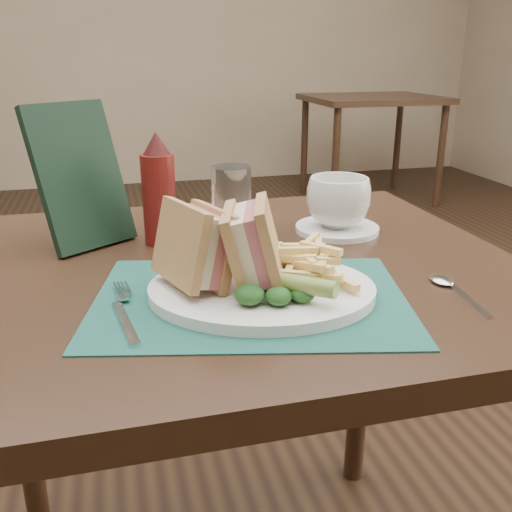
% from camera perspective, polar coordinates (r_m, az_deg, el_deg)
% --- Properties ---
extents(floor, '(7.00, 7.00, 0.00)m').
position_cam_1_polar(floor, '(1.69, -6.01, -19.03)').
color(floor, black).
rests_on(floor, ground).
extents(wall_back, '(6.00, 0.00, 6.00)m').
position_cam_1_polar(wall_back, '(4.92, -12.29, 7.10)').
color(wall_back, tan).
rests_on(wall_back, ground).
extents(table_main, '(0.90, 0.75, 0.75)m').
position_cam_1_polar(table_main, '(1.07, -2.42, -19.90)').
color(table_main, black).
rests_on(table_main, ground).
extents(table_bg_right, '(0.90, 0.75, 0.75)m').
position_cam_1_polar(table_bg_right, '(4.29, 11.28, 10.43)').
color(table_bg_right, black).
rests_on(table_bg_right, ground).
extents(placemat, '(0.46, 0.37, 0.00)m').
position_cam_1_polar(placemat, '(0.75, -0.55, -4.28)').
color(placemat, '#174C42').
rests_on(placemat, table_main).
extents(plate, '(0.35, 0.31, 0.01)m').
position_cam_1_polar(plate, '(0.76, 0.57, -3.43)').
color(plate, white).
rests_on(plate, placemat).
extents(sandwich_half_a, '(0.11, 0.13, 0.11)m').
position_cam_1_polar(sandwich_half_a, '(0.73, -7.56, 0.83)').
color(sandwich_half_a, tan).
rests_on(sandwich_half_a, plate).
extents(sandwich_half_b, '(0.11, 0.13, 0.11)m').
position_cam_1_polar(sandwich_half_b, '(0.74, -1.88, 1.24)').
color(sandwich_half_b, tan).
rests_on(sandwich_half_b, plate).
extents(kale_garnish, '(0.11, 0.08, 0.03)m').
position_cam_1_polar(kale_garnish, '(0.71, 1.81, -3.37)').
color(kale_garnish, '#163D16').
rests_on(kale_garnish, plate).
extents(pickle_spear, '(0.10, 0.10, 0.03)m').
position_cam_1_polar(pickle_spear, '(0.70, 3.44, -2.70)').
color(pickle_spear, olive).
rests_on(pickle_spear, plate).
extents(fries_pile, '(0.18, 0.20, 0.05)m').
position_cam_1_polar(fries_pile, '(0.78, 4.86, -0.21)').
color(fries_pile, '#EBCA75').
rests_on(fries_pile, plate).
extents(fork, '(0.06, 0.17, 0.01)m').
position_cam_1_polar(fork, '(0.72, -13.04, -5.21)').
color(fork, silver).
rests_on(fork, placemat).
extents(spoon, '(0.05, 0.15, 0.01)m').
position_cam_1_polar(spoon, '(0.81, 19.70, -3.37)').
color(spoon, silver).
rests_on(spoon, table_main).
extents(saucer, '(0.16, 0.16, 0.01)m').
position_cam_1_polar(saucer, '(1.04, 8.11, 2.73)').
color(saucer, white).
rests_on(saucer, table_main).
extents(coffee_cup, '(0.15, 0.15, 0.09)m').
position_cam_1_polar(coffee_cup, '(1.03, 8.24, 5.38)').
color(coffee_cup, white).
rests_on(coffee_cup, saucer).
extents(drinking_glass, '(0.08, 0.08, 0.13)m').
position_cam_1_polar(drinking_glass, '(0.95, -2.45, 5.09)').
color(drinking_glass, white).
rests_on(drinking_glass, table_main).
extents(ketchup_bottle, '(0.07, 0.07, 0.19)m').
position_cam_1_polar(ketchup_bottle, '(0.96, -9.71, 6.63)').
color(ketchup_bottle, '#5E1210').
rests_on(ketchup_bottle, table_main).
extents(check_presenter, '(0.17, 0.15, 0.23)m').
position_cam_1_polar(check_presenter, '(0.98, -17.19, 7.64)').
color(check_presenter, black).
rests_on(check_presenter, table_main).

